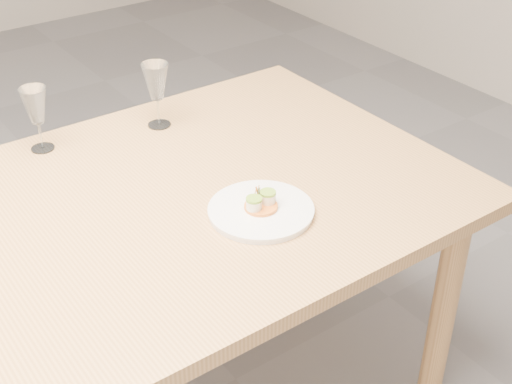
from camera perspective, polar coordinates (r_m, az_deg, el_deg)
dinner_plate at (r=1.67m, az=0.41°, el=-1.41°), size 0.25×0.25×0.07m
wine_glass_3 at (r=1.97m, az=-17.24°, el=6.50°), size 0.07×0.07×0.18m
wine_glass_4 at (r=2.03m, az=-8.01°, el=8.63°), size 0.08×0.08×0.19m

